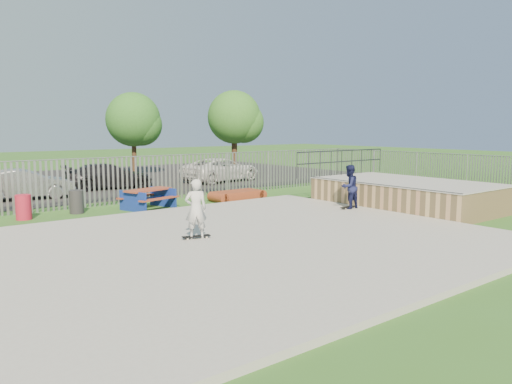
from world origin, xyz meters
TOP-DOWN VIEW (x-y plane):
  - ground at (0.00, 0.00)m, footprint 120.00×120.00m
  - concrete_slab at (0.00, 0.00)m, footprint 15.00×12.00m
  - quarter_pipe at (9.50, 1.04)m, footprint 5.50×7.05m
  - fence at (1.00, 4.59)m, footprint 26.04×16.02m
  - picnic_table at (1.06, 7.15)m, footprint 2.28×2.05m
  - funbox at (5.26, 6.88)m, footprint 2.14×1.09m
  - trash_bin_red at (-3.44, 7.77)m, footprint 0.53×0.53m
  - trash_bin_grey at (-1.54, 7.88)m, footprint 0.53×0.53m
  - parking_lot at (0.00, 19.00)m, footprint 40.00×18.00m
  - car_silver at (-2.15, 12.93)m, footprint 4.26×1.92m
  - car_dark at (2.36, 14.48)m, footprint 4.76×2.44m
  - car_white at (9.03, 13.75)m, footprint 5.34×3.13m
  - tree_mid at (6.52, 20.44)m, footprint 3.59×3.59m
  - tree_right at (13.27, 18.31)m, footprint 3.79×3.79m
  - skateboard_a at (6.76, 1.68)m, footprint 0.81×0.25m
  - skateboard_b at (-0.55, 0.83)m, footprint 0.82×0.37m
  - skater_navy at (6.76, 1.68)m, footprint 0.86×0.69m
  - skater_white at (-0.55, 0.83)m, footprint 0.72×0.61m

SIDE VIEW (x-z plane):
  - ground at x=0.00m, z-range 0.00..0.00m
  - parking_lot at x=0.00m, z-range 0.00..0.02m
  - concrete_slab at x=0.00m, z-range 0.00..0.15m
  - skateboard_a at x=6.76m, z-range 0.15..0.23m
  - skateboard_b at x=-0.55m, z-range 0.15..0.23m
  - funbox at x=5.26m, z-range 0.00..0.43m
  - picnic_table at x=1.06m, z-range 0.01..0.82m
  - trash_bin_grey at x=-1.54m, z-range 0.00..0.89m
  - trash_bin_red at x=-3.44m, z-range 0.00..0.89m
  - quarter_pipe at x=9.50m, z-range -0.54..1.65m
  - car_dark at x=2.36m, z-range 0.02..1.34m
  - car_silver at x=-2.15m, z-range 0.02..1.38m
  - car_white at x=9.03m, z-range 0.02..1.42m
  - skater_navy at x=6.76m, z-range 0.15..1.83m
  - skater_white at x=-0.55m, z-range 0.15..1.83m
  - fence at x=1.00m, z-range 0.00..2.00m
  - tree_mid at x=6.52m, z-range 0.96..6.51m
  - tree_right at x=13.27m, z-range 1.01..6.85m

